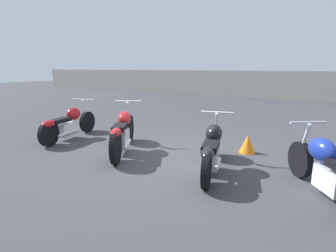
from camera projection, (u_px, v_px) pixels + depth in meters
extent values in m
plane|color=#38383D|center=(170.00, 156.00, 5.40)|extent=(60.00, 60.00, 0.00)
cube|color=#9E998E|center=(275.00, 85.00, 14.89)|extent=(40.00, 0.04, 1.58)
cylinder|color=black|center=(87.00, 122.00, 7.34)|extent=(0.22, 0.59, 0.58)
cylinder|color=black|center=(49.00, 134.00, 6.01)|extent=(0.22, 0.59, 0.58)
cube|color=silver|center=(68.00, 129.00, 6.61)|extent=(0.30, 0.55, 0.32)
ellipsoid|color=#AD1419|center=(73.00, 114.00, 6.76)|extent=(0.36, 0.47, 0.33)
cube|color=black|center=(60.00, 120.00, 6.33)|extent=(0.35, 0.58, 0.10)
ellipsoid|color=#AD1419|center=(49.00, 124.00, 6.00)|extent=(0.29, 0.47, 0.16)
cylinder|color=silver|center=(83.00, 100.00, 7.10)|extent=(0.68, 0.18, 0.04)
cylinder|color=silver|center=(85.00, 111.00, 7.22)|extent=(0.10, 0.25, 0.62)
cylinder|color=silver|center=(68.00, 133.00, 6.45)|extent=(0.21, 0.67, 0.07)
cylinder|color=black|center=(130.00, 129.00, 6.34)|extent=(0.41, 0.63, 0.66)
cylinder|color=black|center=(116.00, 147.00, 4.88)|extent=(0.41, 0.63, 0.66)
cube|color=silver|center=(123.00, 139.00, 5.55)|extent=(0.44, 0.57, 0.36)
ellipsoid|color=red|center=(124.00, 118.00, 5.71)|extent=(0.49, 0.58, 0.31)
cube|color=black|center=(120.00, 127.00, 5.23)|extent=(0.47, 0.57, 0.10)
ellipsoid|color=red|center=(116.00, 133.00, 4.87)|extent=(0.39, 0.48, 0.16)
cylinder|color=silver|center=(128.00, 101.00, 6.09)|extent=(0.55, 0.33, 0.04)
cylinder|color=silver|center=(129.00, 115.00, 6.21)|extent=(0.17, 0.25, 0.66)
cylinder|color=silver|center=(127.00, 144.00, 5.41)|extent=(0.35, 0.55, 0.07)
cylinder|color=black|center=(216.00, 143.00, 5.24)|extent=(0.25, 0.60, 0.59)
cylinder|color=black|center=(207.00, 169.00, 3.91)|extent=(0.25, 0.60, 0.59)
cube|color=silver|center=(212.00, 157.00, 4.51)|extent=(0.33, 0.54, 0.33)
ellipsoid|color=black|center=(214.00, 134.00, 4.66)|extent=(0.41, 0.53, 0.34)
cube|color=black|center=(210.00, 146.00, 4.22)|extent=(0.37, 0.57, 0.10)
ellipsoid|color=black|center=(208.00, 153.00, 3.90)|extent=(0.31, 0.48, 0.16)
cylinder|color=silver|center=(217.00, 112.00, 5.00)|extent=(0.60, 0.20, 0.04)
cylinder|color=silver|center=(217.00, 128.00, 5.12)|extent=(0.11, 0.25, 0.63)
cylinder|color=silver|center=(218.00, 164.00, 4.36)|extent=(0.22, 0.57, 0.07)
cylinder|color=black|center=(300.00, 159.00, 4.33)|extent=(0.42, 0.55, 0.59)
cube|color=silver|center=(330.00, 180.00, 3.60)|extent=(0.44, 0.52, 0.33)
ellipsoid|color=navy|center=(322.00, 150.00, 3.75)|extent=(0.54, 0.60, 0.35)
cylinder|color=silver|center=(308.00, 122.00, 4.09)|extent=(0.49, 0.36, 0.04)
cylinder|color=silver|center=(304.00, 141.00, 4.21)|extent=(0.18, 0.23, 0.63)
cone|color=orange|center=(248.00, 144.00, 5.57)|extent=(0.34, 0.34, 0.39)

